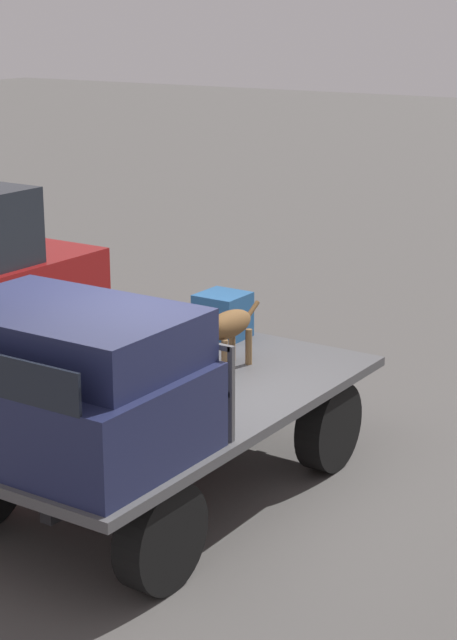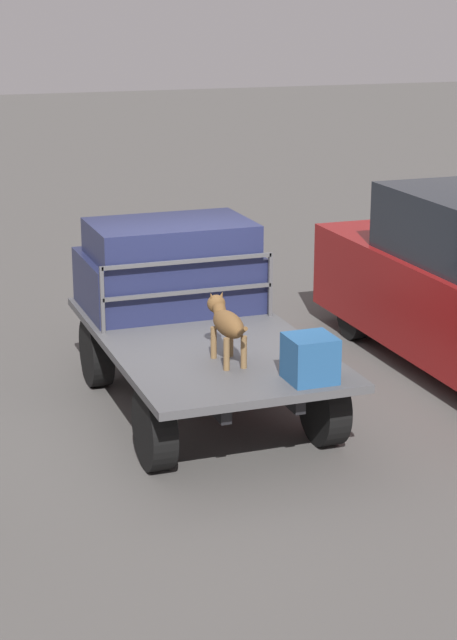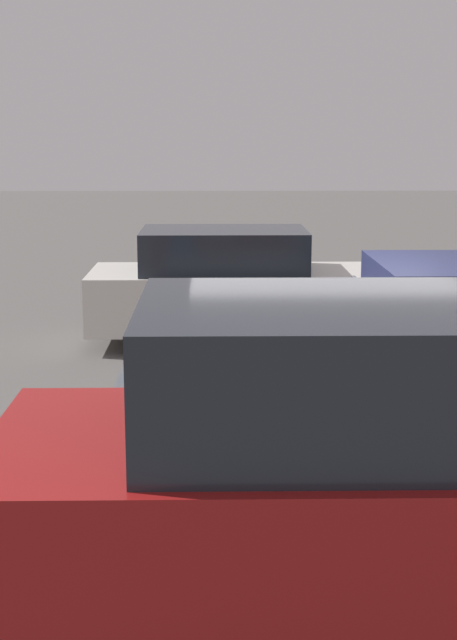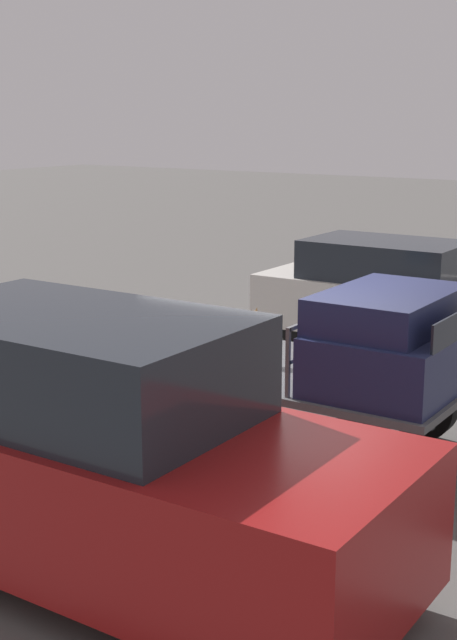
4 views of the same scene
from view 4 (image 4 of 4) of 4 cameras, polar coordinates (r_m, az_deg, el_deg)
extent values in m
plane|color=#514F4C|center=(10.28, 4.15, -7.63)|extent=(80.00, 80.00, 0.00)
cylinder|color=black|center=(10.42, 12.33, -5.33)|extent=(0.79, 0.24, 0.79)
cylinder|color=black|center=(8.91, 8.22, -8.37)|extent=(0.79, 0.24, 0.79)
cylinder|color=black|center=(11.44, 1.07, -3.35)|extent=(0.79, 0.24, 0.79)
cylinder|color=black|center=(10.09, -4.24, -5.67)|extent=(0.79, 0.24, 0.79)
cube|color=black|center=(10.36, 5.19, -3.53)|extent=(3.56, 0.10, 0.18)
cube|color=black|center=(9.76, 3.18, -4.55)|extent=(3.56, 0.10, 0.18)
cube|color=#4C4C4F|center=(10.02, 4.22, -3.32)|extent=(3.87, 2.05, 0.08)
cube|color=#1E2347|center=(9.43, 10.66, -2.37)|extent=(1.36, 1.93, 0.62)
cube|color=#1E2347|center=(9.34, 10.21, 0.69)|extent=(1.16, 1.78, 0.38)
cube|color=#4C4C4F|center=(10.54, 8.93, -0.37)|extent=(0.04, 0.04, 0.72)
cube|color=#4C4C4F|center=(8.91, 3.82, -2.75)|extent=(0.04, 0.04, 0.72)
cube|color=#4C4C4F|center=(9.64, 6.64, 0.50)|extent=(0.04, 1.89, 0.04)
cube|color=#4C4C4F|center=(9.71, 6.59, -1.46)|extent=(0.04, 1.89, 0.04)
cylinder|color=brown|center=(10.42, 1.13, -1.51)|extent=(0.06, 0.06, 0.32)
cylinder|color=brown|center=(10.27, 0.61, -1.72)|extent=(0.06, 0.06, 0.32)
cylinder|color=brown|center=(10.62, -0.59, -1.23)|extent=(0.06, 0.06, 0.32)
cylinder|color=brown|center=(10.48, -1.12, -1.43)|extent=(0.06, 0.06, 0.32)
ellipsoid|color=brown|center=(10.39, 0.00, -0.22)|extent=(0.61, 0.23, 0.23)
sphere|color=brown|center=(10.31, 0.78, -0.56)|extent=(0.10, 0.10, 0.10)
cylinder|color=brown|center=(10.24, 1.21, -0.05)|extent=(0.16, 0.13, 0.16)
sphere|color=brown|center=(10.18, 1.69, 0.10)|extent=(0.18, 0.18, 0.18)
cone|color=brown|center=(10.14, 2.06, -0.03)|extent=(0.10, 0.10, 0.10)
cone|color=brown|center=(10.21, 1.79, 0.59)|extent=(0.06, 0.08, 0.10)
cone|color=brown|center=(10.12, 1.50, 0.48)|extent=(0.06, 0.08, 0.10)
cylinder|color=brown|center=(10.58, -1.59, 0.15)|extent=(0.26, 0.04, 0.17)
cube|color=#235184|center=(10.42, -4.94, -1.24)|extent=(0.43, 0.43, 0.43)
cylinder|color=black|center=(15.54, 7.10, 0.62)|extent=(0.60, 0.20, 0.60)
cylinder|color=black|center=(14.28, 4.48, -0.43)|extent=(0.60, 0.20, 0.60)
cube|color=beige|center=(14.27, 10.68, 0.90)|extent=(4.35, 1.74, 0.83)
cube|color=#1E232B|center=(14.22, 10.00, 3.83)|extent=(2.39, 1.57, 0.60)
cylinder|color=black|center=(7.26, 6.17, -14.31)|extent=(0.60, 0.20, 0.60)
cylinder|color=black|center=(9.01, -12.24, -8.93)|extent=(0.60, 0.20, 0.60)
cube|color=maroon|center=(7.25, -8.22, -10.09)|extent=(5.11, 1.93, 1.08)
cube|color=#1E232B|center=(7.10, -10.01, -2.67)|extent=(2.81, 1.74, 0.78)
camera|label=1|loc=(13.40, 41.85, 10.75)|focal=60.00mm
camera|label=2|loc=(18.88, -18.73, 14.28)|focal=60.00mm
camera|label=3|loc=(5.74, -56.50, 1.48)|focal=50.00mm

